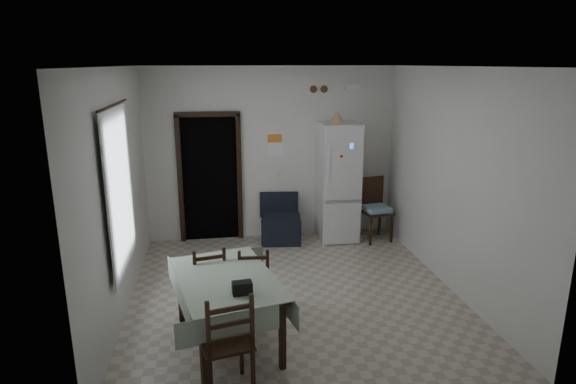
# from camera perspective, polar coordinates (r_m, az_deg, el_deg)

# --- Properties ---
(ground) EXTENTS (4.50, 4.50, 0.00)m
(ground) POSITION_cam_1_polar(r_m,az_deg,el_deg) (6.49, 0.70, -11.87)
(ground) COLOR #B1A590
(ground) RESTS_ON ground
(ceiling) EXTENTS (4.20, 4.50, 0.02)m
(ceiling) POSITION_cam_1_polar(r_m,az_deg,el_deg) (5.79, 0.80, 14.66)
(ceiling) COLOR white
(ceiling) RESTS_ON ground
(wall_back) EXTENTS (4.20, 0.02, 2.90)m
(wall_back) POSITION_cam_1_polar(r_m,az_deg,el_deg) (8.15, -1.92, 4.51)
(wall_back) COLOR silver
(wall_back) RESTS_ON ground
(wall_front) EXTENTS (4.20, 0.02, 2.90)m
(wall_front) POSITION_cam_1_polar(r_m,az_deg,el_deg) (3.89, 6.38, -7.56)
(wall_front) COLOR silver
(wall_front) RESTS_ON ground
(wall_left) EXTENTS (0.02, 4.50, 2.90)m
(wall_left) POSITION_cam_1_polar(r_m,az_deg,el_deg) (6.00, -19.43, -0.19)
(wall_left) COLOR silver
(wall_left) RESTS_ON ground
(wall_right) EXTENTS (0.02, 4.50, 2.90)m
(wall_right) POSITION_cam_1_polar(r_m,az_deg,el_deg) (6.65, 18.88, 1.29)
(wall_right) COLOR silver
(wall_right) RESTS_ON ground
(doorway) EXTENTS (1.06, 0.52, 2.22)m
(doorway) POSITION_cam_1_polar(r_m,az_deg,el_deg) (8.37, -9.22, 1.88)
(doorway) COLOR black
(doorway) RESTS_ON ground
(window_recess) EXTENTS (0.10, 1.20, 1.60)m
(window_recess) POSITION_cam_1_polar(r_m,az_deg,el_deg) (5.80, -20.33, 0.23)
(window_recess) COLOR silver
(window_recess) RESTS_ON ground
(curtain) EXTENTS (0.02, 1.45, 1.85)m
(curtain) POSITION_cam_1_polar(r_m,az_deg,el_deg) (5.78, -19.27, 0.28)
(curtain) COLOR silver
(curtain) RESTS_ON ground
(curtain_rod) EXTENTS (0.02, 1.60, 0.02)m
(curtain_rod) POSITION_cam_1_polar(r_m,az_deg,el_deg) (5.62, -20.01, 9.68)
(curtain_rod) COLOR black
(curtain_rod) RESTS_ON ground
(calendar) EXTENTS (0.28, 0.02, 0.40)m
(calendar) POSITION_cam_1_polar(r_m,az_deg,el_deg) (8.12, -1.57, 5.69)
(calendar) COLOR white
(calendar) RESTS_ON ground
(calendar_image) EXTENTS (0.24, 0.01, 0.14)m
(calendar_image) POSITION_cam_1_polar(r_m,az_deg,el_deg) (8.10, -1.57, 6.38)
(calendar_image) COLOR orange
(calendar_image) RESTS_ON ground
(light_switch) EXTENTS (0.08, 0.02, 0.12)m
(light_switch) POSITION_cam_1_polar(r_m,az_deg,el_deg) (8.23, -0.85, 2.14)
(light_switch) COLOR beige
(light_switch) RESTS_ON ground
(vent_left) EXTENTS (0.12, 0.03, 0.12)m
(vent_left) POSITION_cam_1_polar(r_m,az_deg,el_deg) (8.13, 3.04, 12.07)
(vent_left) COLOR brown
(vent_left) RESTS_ON ground
(vent_right) EXTENTS (0.12, 0.03, 0.12)m
(vent_right) POSITION_cam_1_polar(r_m,az_deg,el_deg) (8.17, 4.30, 12.06)
(vent_right) COLOR brown
(vent_right) RESTS_ON ground
(emergency_light) EXTENTS (0.25, 0.07, 0.09)m
(emergency_light) POSITION_cam_1_polar(r_m,az_deg,el_deg) (8.26, 7.60, 12.22)
(emergency_light) COLOR white
(emergency_light) RESTS_ON ground
(fridge) EXTENTS (0.65, 0.65, 1.99)m
(fridge) POSITION_cam_1_polar(r_m,az_deg,el_deg) (8.14, 5.96, 1.16)
(fridge) COLOR silver
(fridge) RESTS_ON ground
(tan_cone) EXTENTS (0.25, 0.25, 0.20)m
(tan_cone) POSITION_cam_1_polar(r_m,az_deg,el_deg) (7.89, 5.80, 8.81)
(tan_cone) COLOR tan
(tan_cone) RESTS_ON fridge
(navy_seat) EXTENTS (0.72, 0.71, 0.79)m
(navy_seat) POSITION_cam_1_polar(r_m,az_deg,el_deg) (8.12, -0.86, -3.20)
(navy_seat) COLOR black
(navy_seat) RESTS_ON ground
(corner_chair) EXTENTS (0.54, 0.54, 1.07)m
(corner_chair) POSITION_cam_1_polar(r_m,az_deg,el_deg) (8.26, 10.41, -2.13)
(corner_chair) COLOR black
(corner_chair) RESTS_ON ground
(dining_table) EXTENTS (1.28, 1.66, 0.77)m
(dining_table) POSITION_cam_1_polar(r_m,az_deg,el_deg) (5.32, -7.24, -13.77)
(dining_table) COLOR #9EB096
(dining_table) RESTS_ON ground
(black_bag) EXTENTS (0.20, 0.13, 0.12)m
(black_bag) POSITION_cam_1_polar(r_m,az_deg,el_deg) (4.76, -5.45, -11.25)
(black_bag) COLOR black
(black_bag) RESTS_ON dining_table
(dining_chair_far_left) EXTENTS (0.47, 0.47, 0.92)m
(dining_chair_far_left) POSITION_cam_1_polar(r_m,az_deg,el_deg) (5.82, -9.50, -10.41)
(dining_chair_far_left) COLOR black
(dining_chair_far_left) RESTS_ON ground
(dining_chair_far_right) EXTENTS (0.40, 0.40, 0.87)m
(dining_chair_far_right) POSITION_cam_1_polar(r_m,az_deg,el_deg) (5.84, -4.08, -10.34)
(dining_chair_far_right) COLOR black
(dining_chair_far_right) RESTS_ON ground
(dining_chair_near_head) EXTENTS (0.53, 0.53, 1.04)m
(dining_chair_near_head) POSITION_cam_1_polar(r_m,az_deg,el_deg) (4.56, -7.36, -17.10)
(dining_chair_near_head) COLOR black
(dining_chair_near_head) RESTS_ON ground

